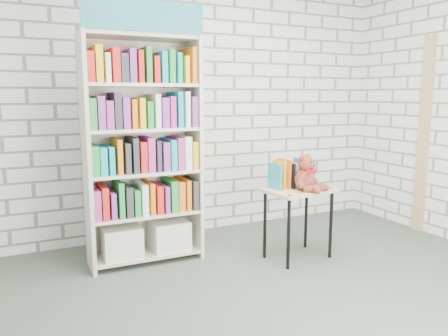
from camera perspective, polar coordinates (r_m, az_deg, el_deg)
name	(u,v)px	position (r m, az deg, el deg)	size (l,w,h in m)	color
ground	(302,307)	(3.27, 10.10, -17.49)	(4.50, 4.50, 0.00)	#404B3F
room_shell	(310,46)	(2.94, 11.13, 15.32)	(4.52, 4.02, 2.81)	silver
bookshelf	(143,149)	(3.87, -10.57, 2.42)	(0.99, 0.38, 2.22)	beige
display_table	(299,198)	(4.01, 9.73, -3.95)	(0.65, 0.49, 0.65)	#DBBA83
table_books	(292,173)	(4.03, 8.87, -0.70)	(0.44, 0.24, 0.25)	teal
teddy_bear	(307,176)	(3.90, 10.83, -1.04)	(0.31, 0.29, 0.32)	maroon
door_trim	(424,136)	(5.17, 24.66, 3.86)	(0.05, 0.12, 2.10)	tan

